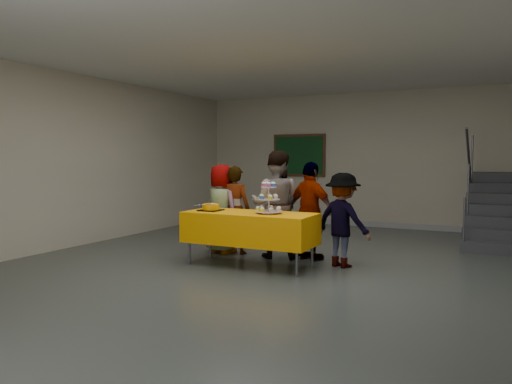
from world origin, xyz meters
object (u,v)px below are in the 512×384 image
schoolchild_e (343,220)px  noticeboard (299,155)px  schoolchild_d (311,211)px  schoolchild_b (235,210)px  bear_cake (211,207)px  bake_table (250,227)px  staircase (505,215)px  cupcake_stand (269,201)px  schoolchild_a (222,209)px  schoolchild_c (276,204)px

schoolchild_e → noticeboard: (-2.36, 4.24, 0.93)m
schoolchild_d → schoolchild_b: bearing=24.4°
bear_cake → bake_table: bearing=4.6°
bake_table → schoolchild_e: bearing=24.7°
schoolchild_d → staircase: bearing=-107.9°
schoolchild_d → staircase: size_ratio=0.62×
cupcake_stand → schoolchild_a: bearing=149.6°
schoolchild_c → noticeboard: bearing=-85.5°
cupcake_stand → bear_cake: 0.93m
schoolchild_c → staircase: (3.18, 3.22, -0.34)m
noticeboard → bear_cake: bearing=-83.7°
bake_table → bear_cake: bearing=-175.4°
schoolchild_b → schoolchild_d: (1.27, 0.06, 0.04)m
cupcake_stand → schoolchild_b: (-0.94, 0.72, -0.24)m
schoolchild_a → schoolchild_b: (0.23, 0.03, -0.01)m
cupcake_stand → noticeboard: size_ratio=0.34×
cupcake_stand → bake_table: bearing=-179.8°
schoolchild_d → noticeboard: 4.47m
bake_table → schoolchild_b: (-0.64, 0.72, 0.15)m
staircase → noticeboard: (-4.41, 0.84, 1.11)m
staircase → bear_cake: bearing=-134.0°
bear_cake → schoolchild_b: (-0.02, 0.77, -0.12)m
bear_cake → schoolchild_d: bearing=33.6°
cupcake_stand → schoolchild_c: (-0.22, 0.73, -0.13)m
schoolchild_a → cupcake_stand: bearing=170.7°
cupcake_stand → staircase: 4.96m
schoolchild_c → schoolchild_e: (1.12, -0.18, -0.16)m
schoolchild_d → schoolchild_c: bearing=26.7°
cupcake_stand → bear_cake: (-0.92, -0.05, -0.12)m
schoolchild_b → schoolchild_e: (1.83, -0.17, -0.04)m
staircase → noticeboard: noticeboard is taller
schoolchild_a → schoolchild_c: schoolchild_c is taller
schoolchild_d → schoolchild_e: size_ratio=1.11×
schoolchild_c → schoolchild_e: size_ratio=1.24×
schoolchild_b → staircase: 5.06m
schoolchild_c → cupcake_stand: bearing=94.5°
bake_table → schoolchild_d: (0.63, 0.78, 0.19)m
schoolchild_b → bear_cake: bearing=87.7°
schoolchild_a → schoolchild_b: schoolchild_a is taller
schoolchild_b → staircase: size_ratio=0.59×
schoolchild_d → bake_table: bearing=72.7°
cupcake_stand → staircase: (2.95, 3.95, -0.46)m
schoolchild_b → schoolchild_c: schoolchild_c is taller
schoolchild_e → cupcake_stand: bearing=50.7°
bear_cake → schoolchild_b: bearing=91.3°
schoolchild_c → staircase: size_ratio=0.69×
bake_table → schoolchild_e: schoolchild_e is taller
bear_cake → cupcake_stand: bearing=3.2°
schoolchild_b → noticeboard: (-0.52, 4.07, 0.89)m
schoolchild_b → schoolchild_c: 0.72m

